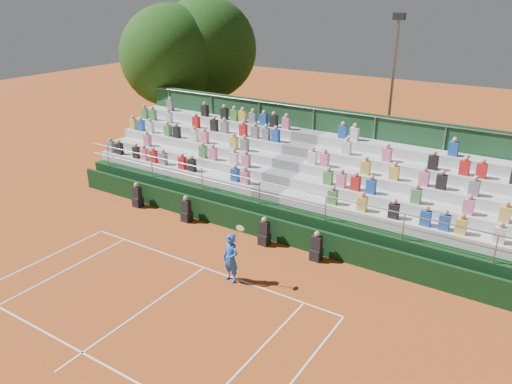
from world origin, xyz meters
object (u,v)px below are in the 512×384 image
Objects in this scene: tennis_player at (231,258)px; floodlight_mast at (392,84)px; tree_west at (171,56)px; tree_east at (206,49)px.

floodlight_mast is (0.56, 13.99, 3.97)m from tennis_player.
tree_west is 0.95× the size of tree_east.
tree_west is 2.38m from tree_east.
floodlight_mast is at bearing 12.81° from tree_west.
tennis_player is 0.26× the size of floodlight_mast.
tree_west is at bearing -115.51° from tree_east.
tennis_player is 14.55m from floodlight_mast.
floodlight_mast is (11.76, 0.78, -1.16)m from tree_east.
floodlight_mast is at bearing 3.78° from tree_east.
tree_east reaches higher than tree_west.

